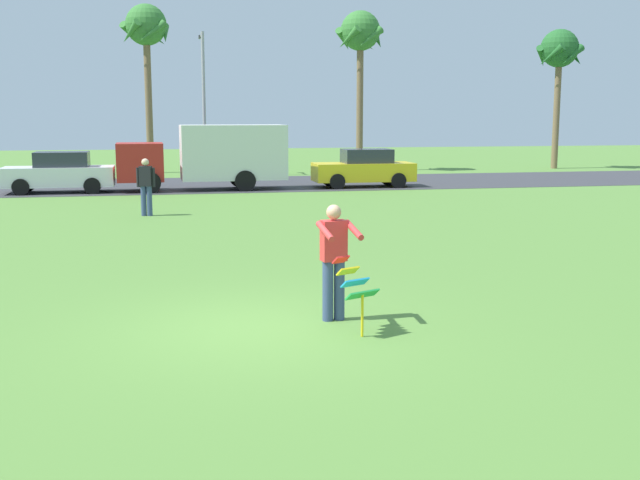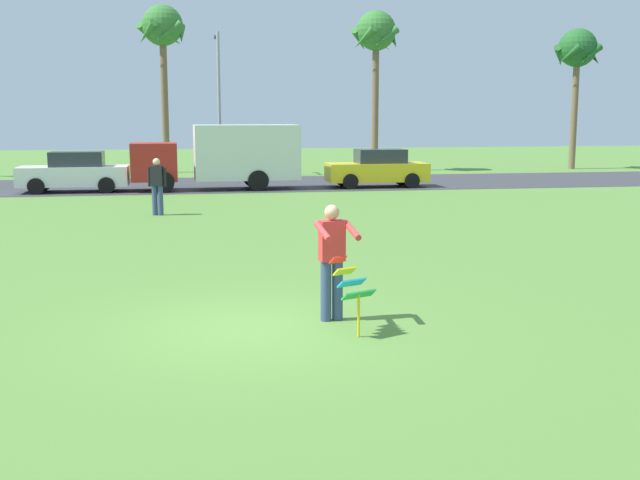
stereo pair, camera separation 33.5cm
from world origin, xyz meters
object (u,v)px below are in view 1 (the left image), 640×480
at_px(streetlight_pole, 204,95).
at_px(person_walker_near, 146,185).
at_px(parked_truck_red_cab, 213,155).
at_px(kite_held, 355,285).
at_px(parked_car_white, 60,173).
at_px(palm_tree_centre_far, 360,38).
at_px(palm_tree_right_near, 146,32).
at_px(parked_car_yellow, 364,169).
at_px(palm_tree_far_left, 559,54).
at_px(person_kite_flyer, 334,258).

xyz_separation_m(streetlight_pole, person_walker_near, (-2.62, -15.13, -3.06)).
height_order(parked_truck_red_cab, person_walker_near, parked_truck_red_cab).
xyz_separation_m(kite_held, parked_car_white, (-6.46, 21.59, 0.07)).
bearing_deg(parked_truck_red_cab, person_walker_near, -107.82).
distance_m(kite_held, parked_truck_red_cab, 21.60).
distance_m(kite_held, person_walker_near, 14.06).
xyz_separation_m(kite_held, palm_tree_centre_far, (8.04, 30.99, 6.37)).
bearing_deg(person_walker_near, palm_tree_right_near, 90.19).
bearing_deg(palm_tree_centre_far, parked_car_white, -147.06).
height_order(kite_held, palm_tree_right_near, palm_tree_right_near).
height_order(kite_held, parked_car_yellow, parked_car_yellow).
distance_m(palm_tree_right_near, palm_tree_far_left, 22.55).
relative_size(parked_car_yellow, streetlight_pole, 0.60).
height_order(kite_held, parked_truck_red_cab, parked_truck_red_cab).
distance_m(person_kite_flyer, streetlight_pole, 28.25).
bearing_deg(person_kite_flyer, palm_tree_centre_far, 74.88).
distance_m(person_kite_flyer, kite_held, 0.81).
relative_size(parked_car_yellow, person_walker_near, 2.43).
bearing_deg(parked_car_white, palm_tree_right_near, 71.68).
bearing_deg(palm_tree_centre_far, person_kite_flyer, -105.12).
bearing_deg(kite_held, palm_tree_far_left, 57.62).
height_order(parked_car_white, palm_tree_far_left, palm_tree_far_left).
xyz_separation_m(person_kite_flyer, palm_tree_centre_far, (8.17, 30.22, 6.12)).
height_order(kite_held, palm_tree_centre_far, palm_tree_centre_far).
xyz_separation_m(parked_truck_red_cab, palm_tree_far_left, (19.92, 9.02, 4.96)).
relative_size(kite_held, palm_tree_centre_far, 0.13).
distance_m(person_kite_flyer, palm_tree_centre_far, 31.90).
bearing_deg(palm_tree_right_near, palm_tree_centre_far, -4.02).
bearing_deg(kite_held, parked_car_white, 106.67).
xyz_separation_m(parked_car_white, streetlight_pole, (6.05, 7.27, 3.22)).
bearing_deg(kite_held, palm_tree_centre_far, 75.45).
relative_size(person_kite_flyer, parked_car_yellow, 0.41).
bearing_deg(palm_tree_centre_far, palm_tree_far_left, -1.91).
bearing_deg(palm_tree_centre_far, parked_truck_red_cab, -132.29).
bearing_deg(person_walker_near, palm_tree_centre_far, 57.31).
bearing_deg(parked_truck_red_cab, palm_tree_far_left, 24.37).
xyz_separation_m(parked_car_yellow, palm_tree_far_left, (13.59, 9.02, 5.60)).
relative_size(person_kite_flyer, streetlight_pole, 0.25).
bearing_deg(kite_held, streetlight_pole, 90.82).
distance_m(parked_car_yellow, palm_tree_far_left, 17.24).
distance_m(kite_held, palm_tree_centre_far, 32.64).
bearing_deg(person_kite_flyer, person_walker_near, 102.65).
xyz_separation_m(kite_held, streetlight_pole, (-0.41, 28.85, 3.29)).
bearing_deg(parked_car_white, person_walker_near, -66.42).
relative_size(parked_car_white, parked_truck_red_cab, 0.62).
xyz_separation_m(palm_tree_far_left, streetlight_pole, (-19.82, -1.75, -2.38)).
bearing_deg(parked_car_white, kite_held, -73.33).
distance_m(kite_held, parked_car_white, 22.53).
bearing_deg(streetlight_pole, palm_tree_right_near, 132.58).
distance_m(parked_truck_red_cab, parked_car_yellow, 6.36).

